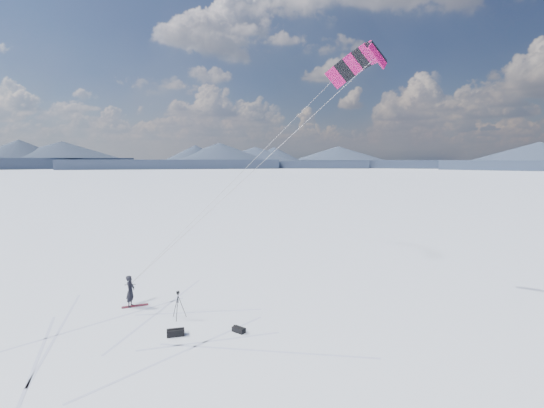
{
  "coord_description": "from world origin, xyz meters",
  "views": [
    {
      "loc": [
        4.78,
        -17.52,
        7.74
      ],
      "look_at": [
        5.73,
        3.95,
        5.25
      ],
      "focal_mm": 26.0,
      "sensor_mm": 36.0,
      "label": 1
    }
  ],
  "objects_px": {
    "snowkiter": "(131,306)",
    "gear_bag_b": "(239,330)",
    "gear_bag_a": "(176,332)",
    "tripod": "(178,301)",
    "snowboard": "(135,306)"
  },
  "relations": [
    {
      "from": "snowkiter",
      "to": "gear_bag_b",
      "type": "distance_m",
      "value": 6.69
    },
    {
      "from": "snowkiter",
      "to": "gear_bag_a",
      "type": "distance_m",
      "value": 4.7
    },
    {
      "from": "tripod",
      "to": "snowboard",
      "type": "bearing_deg",
      "value": 123.7
    },
    {
      "from": "snowboard",
      "to": "gear_bag_b",
      "type": "relative_size",
      "value": 2.04
    },
    {
      "from": "snowkiter",
      "to": "tripod",
      "type": "height_order",
      "value": "tripod"
    },
    {
      "from": "tripod",
      "to": "gear_bag_b",
      "type": "height_order",
      "value": "tripod"
    },
    {
      "from": "gear_bag_a",
      "to": "gear_bag_b",
      "type": "relative_size",
      "value": 1.24
    },
    {
      "from": "snowboard",
      "to": "tripod",
      "type": "distance_m",
      "value": 3.21
    },
    {
      "from": "snowboard",
      "to": "tripod",
      "type": "relative_size",
      "value": 0.98
    },
    {
      "from": "gear_bag_a",
      "to": "gear_bag_b",
      "type": "xyz_separation_m",
      "value": [
        2.76,
        0.24,
        -0.03
      ]
    },
    {
      "from": "snowboard",
      "to": "gear_bag_a",
      "type": "distance_m",
      "value": 4.58
    },
    {
      "from": "snowkiter",
      "to": "snowboard",
      "type": "relative_size",
      "value": 1.25
    },
    {
      "from": "snowkiter",
      "to": "gear_bag_a",
      "type": "relative_size",
      "value": 2.06
    },
    {
      "from": "snowkiter",
      "to": "gear_bag_b",
      "type": "height_order",
      "value": "snowkiter"
    },
    {
      "from": "snowkiter",
      "to": "tripod",
      "type": "bearing_deg",
      "value": -116.75
    }
  ]
}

